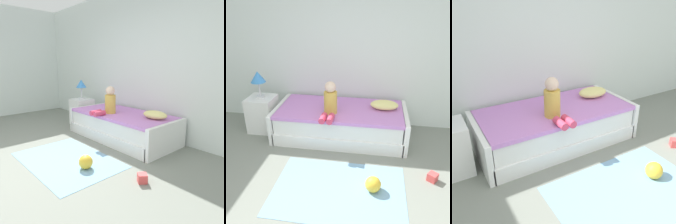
{
  "view_description": "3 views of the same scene",
  "coord_description": "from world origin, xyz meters",
  "views": [
    {
      "loc": [
        2.81,
        -0.8,
        1.39
      ],
      "look_at": [
        -0.06,
        1.75,
        0.55
      ],
      "focal_mm": 34.88,
      "sensor_mm": 36.0,
      "label": 1
    },
    {
      "loc": [
        0.48,
        -1.64,
        2.16
      ],
      "look_at": [
        -0.06,
        1.75,
        0.55
      ],
      "focal_mm": 40.27,
      "sensor_mm": 36.0,
      "label": 2
    },
    {
      "loc": [
        -1.48,
        -0.69,
        1.89
      ],
      "look_at": [
        -0.06,
        1.75,
        0.55
      ],
      "focal_mm": 40.37,
      "sensor_mm": 36.0,
      "label": 3
    }
  ],
  "objects": [
    {
      "name": "bed",
      "position": [
        -0.06,
        2.0,
        0.25
      ],
      "size": [
        2.11,
        1.0,
        0.5
      ],
      "color": "white",
      "rests_on": "ground"
    },
    {
      "name": "pillow",
      "position": [
        0.63,
        2.1,
        0.56
      ],
      "size": [
        0.44,
        0.3,
        0.13
      ],
      "primitive_type": "ellipsoid",
      "color": "#F2E58C",
      "rests_on": "bed"
    },
    {
      "name": "wall_rear",
      "position": [
        0.0,
        2.6,
        1.45
      ],
      "size": [
        7.2,
        0.1,
        2.9
      ],
      "primitive_type": "cube",
      "color": "silver",
      "rests_on": "ground"
    },
    {
      "name": "child_figure",
      "position": [
        -0.18,
        1.77,
        0.7
      ],
      "size": [
        0.2,
        0.51,
        0.5
      ],
      "color": "gold",
      "rests_on": "bed"
    },
    {
      "name": "area_rug",
      "position": [
        0.12,
        0.7,
        0.0
      ],
      "size": [
        1.6,
        1.1,
        0.01
      ],
      "primitive_type": "cube",
      "color": "#7AA8CC",
      "rests_on": "ground"
    },
    {
      "name": "toy_block",
      "position": [
        1.27,
        1.06,
        0.05
      ],
      "size": [
        0.15,
        0.15,
        0.11
      ],
      "primitive_type": "cube",
      "rotation": [
        0.0,
        0.0,
        0.93
      ],
      "color": "#E54C4C",
      "rests_on": "ground"
    },
    {
      "name": "toy_ball",
      "position": [
        0.53,
        0.75,
        0.1
      ],
      "size": [
        0.19,
        0.19,
        0.19
      ],
      "primitive_type": "sphere",
      "color": "yellow",
      "rests_on": "ground"
    }
  ]
}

